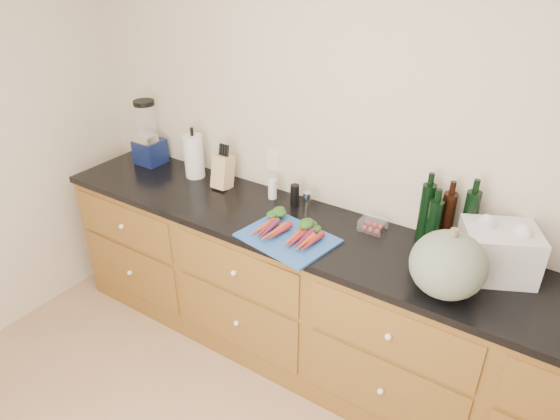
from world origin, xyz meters
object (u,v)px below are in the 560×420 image
Objects in this scene: cutting_board at (288,238)px; carrots at (292,230)px; knife_block at (223,172)px; paper_towel at (194,156)px; tomato_box at (373,225)px; squash at (448,265)px; blender_appliance at (148,136)px.

carrots is at bearing 90.00° from cutting_board.
knife_block is at bearing 155.88° from cutting_board.
paper_towel reaches higher than tomato_box.
squash is (0.82, -0.03, 0.11)m from carrots.
blender_appliance is 0.41m from paper_towel.
cutting_board is 2.26× the size of knife_block.
paper_towel reaches higher than carrots.
knife_block reaches higher than carrots.
tomato_box is (1.00, 0.03, -0.07)m from knife_block.
carrots is 1.37m from blender_appliance.
knife_block is (0.25, -0.02, -0.04)m from paper_towel.
paper_towel reaches higher than knife_block.
tomato_box is (1.67, 0.01, -0.16)m from blender_appliance.
squash reaches higher than paper_towel.
carrots is at bearing -16.73° from paper_towel.
carrots is 1.12× the size of squash.
paper_towel is at bearing 163.27° from carrots.
tomato_box is at bearing 0.45° from paper_towel.
squash reaches higher than carrots.
knife_block is at bearing -178.29° from tomato_box.
paper_towel is (-0.92, 0.28, 0.11)m from carrots.
knife_block reaches higher than cutting_board.
squash is at bearing -11.11° from knife_block.
blender_appliance is at bearing 171.81° from squash.
paper_towel is at bearing 0.34° from blender_appliance.
paper_towel is at bearing 169.85° from squash.
cutting_board is 3.50× the size of tomato_box.
paper_towel is (-1.74, 0.31, -0.01)m from squash.
carrots is at bearing -11.68° from blender_appliance.
knife_block reaches higher than tomato_box.
blender_appliance is (-1.33, 0.28, 0.16)m from carrots.
cutting_board is at bearing -179.46° from squash.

